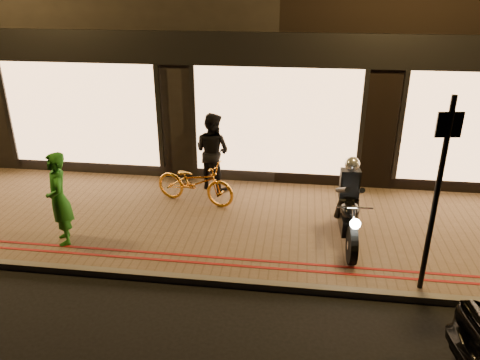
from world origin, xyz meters
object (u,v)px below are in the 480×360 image
sign_post (438,188)px  person_green (59,199)px  bicycle_gold (195,182)px  motorcycle (349,211)px

sign_post → person_green: 6.16m
bicycle_gold → person_green: bearing=147.7°
sign_post → bicycle_gold: bearing=148.8°
motorcycle → person_green: size_ratio=1.15×
bicycle_gold → person_green: person_green is taller
motorcycle → person_green: 5.09m
motorcycle → sign_post: sign_post is taller
motorcycle → bicycle_gold: (-3.06, 1.23, -0.15)m
motorcycle → sign_post: size_ratio=0.65×
sign_post → person_green: (-6.08, 0.57, -0.83)m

